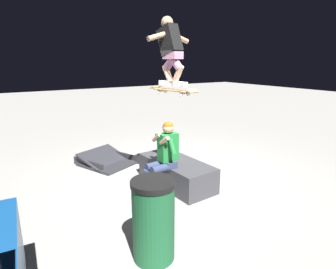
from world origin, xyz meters
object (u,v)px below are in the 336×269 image
ledge_box_main (176,172)px  skateboard (173,90)px  skater_airborne (171,48)px  person_sitting_on_ledge (163,154)px  kicker_ramp (108,162)px  trash_bin (153,220)px

ledge_box_main → skateboard: bearing=131.7°
ledge_box_main → skater_airborne: bearing=121.4°
person_sitting_on_ledge → kicker_ramp: person_sitting_on_ledge is taller
ledge_box_main → kicker_ramp: (1.75, 0.76, -0.18)m
skater_airborne → trash_bin: (-1.49, 1.18, -2.03)m
ledge_box_main → skater_airborne: size_ratio=1.45×
person_sitting_on_ledge → kicker_ramp: bearing=10.3°
ledge_box_main → person_sitting_on_ledge: person_sitting_on_ledge is taller
kicker_ramp → trash_bin: size_ratio=1.37×
person_sitting_on_ledge → skater_airborne: skater_airborne is taller
skater_airborne → kicker_ramp: 3.16m
trash_bin → person_sitting_on_ledge: bearing=-34.7°
person_sitting_on_ledge → trash_bin: size_ratio=1.30×
person_sitting_on_ledge → trash_bin: bearing=145.3°
kicker_ramp → trash_bin: 3.47m
skater_airborne → trash_bin: 2.78m
person_sitting_on_ledge → skateboard: bearing=-94.7°
person_sitting_on_ledge → skater_airborne: bearing=-77.0°
person_sitting_on_ledge → kicker_ramp: 2.07m
ledge_box_main → skateboard: 1.64m
ledge_box_main → skater_airborne: (-0.14, 0.23, 2.30)m
skateboard → skater_airborne: skater_airborne is taller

